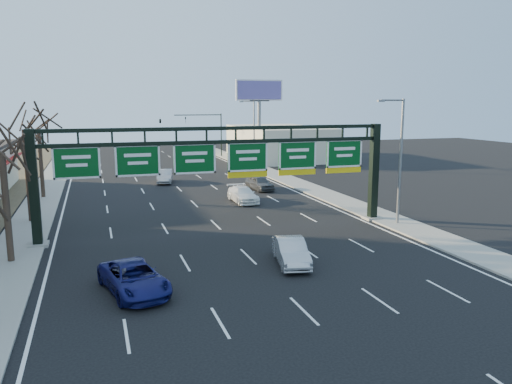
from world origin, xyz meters
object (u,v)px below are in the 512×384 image
object	(u,v)px
sign_gantry	(224,164)
car_white_wagon	(243,194)
car_silver_sedan	(291,252)
car_blue_suv	(134,278)

from	to	relation	value
sign_gantry	car_white_wagon	distance (m)	11.09
sign_gantry	car_silver_sedan	distance (m)	9.08
car_blue_suv	car_white_wagon	bearing A→B (deg)	46.82
car_silver_sedan	car_blue_suv	bearing A→B (deg)	-158.24
car_blue_suv	car_white_wagon	xyz separation A→B (m)	(10.97, 19.12, -0.03)
car_blue_suv	car_white_wagon	world-z (taller)	car_blue_suv
car_blue_suv	car_white_wagon	size ratio (longest dim) A/B	1.09
car_silver_sedan	sign_gantry	bearing A→B (deg)	112.81
car_blue_suv	sign_gantry	bearing A→B (deg)	41.27
car_white_wagon	sign_gantry	bearing A→B (deg)	-115.63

